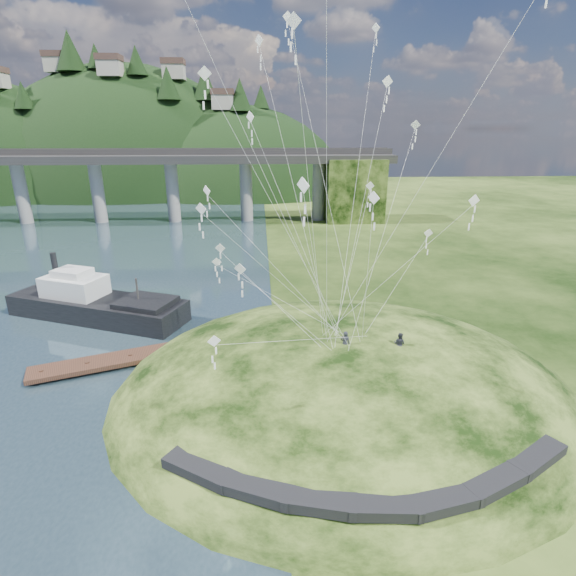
{
  "coord_description": "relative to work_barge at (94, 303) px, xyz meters",
  "views": [
    {
      "loc": [
        1.94,
        -27.42,
        18.91
      ],
      "look_at": [
        4.0,
        6.0,
        7.0
      ],
      "focal_mm": 28.0,
      "sensor_mm": 36.0,
      "label": 1
    }
  ],
  "objects": [
    {
      "name": "grass_hill",
      "position": [
        23.67,
        -15.59,
        -3.18
      ],
      "size": [
        36.0,
        32.0,
        13.0
      ],
      "color": "black",
      "rests_on": "ground"
    },
    {
      "name": "far_ridge",
      "position": [
        -27.92,
        104.58,
        -9.12
      ],
      "size": [
        153.0,
        70.0,
        94.5
      ],
      "color": "black",
      "rests_on": "ground"
    },
    {
      "name": "kite_flyers",
      "position": [
        25.63,
        -17.51,
        4.06
      ],
      "size": [
        4.67,
        1.01,
        1.92
      ],
      "color": "#272834",
      "rests_on": "ground"
    },
    {
      "name": "work_barge",
      "position": [
        0.0,
        0.0,
        0.0
      ],
      "size": [
        19.72,
        12.02,
        6.71
      ],
      "color": "black",
      "rests_on": "ground"
    },
    {
      "name": "wooden_dock",
      "position": [
        6.25,
        -10.14,
        -1.18
      ],
      "size": [
        15.68,
        7.72,
        1.13
      ],
      "color": "#372016",
      "rests_on": "ground"
    },
    {
      "name": "bridge",
      "position": [
        -10.79,
        52.48,
        8.02
      ],
      "size": [
        160.0,
        11.0,
        15.0
      ],
      "color": "#2D2B2B",
      "rests_on": "ground"
    },
    {
      "name": "footpath",
      "position": [
        23.13,
        -27.33,
        0.4
      ],
      "size": [
        22.29,
        5.84,
        0.83
      ],
      "color": "black",
      "rests_on": "ground"
    },
    {
      "name": "ground",
      "position": [
        15.67,
        -17.59,
        -1.68
      ],
      "size": [
        320.0,
        320.0,
        0.0
      ],
      "primitive_type": "plane",
      "color": "black",
      "rests_on": "ground"
    },
    {
      "name": "kite_swarm",
      "position": [
        20.82,
        -12.92,
        15.64
      ],
      "size": [
        20.34,
        18.0,
        21.49
      ],
      "color": "white",
      "rests_on": "ground"
    }
  ]
}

